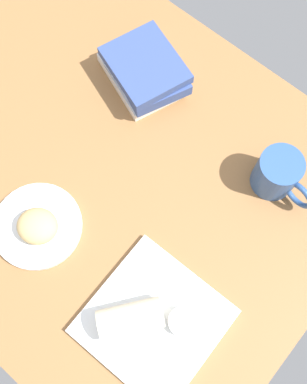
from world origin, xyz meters
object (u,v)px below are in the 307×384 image
sauce_cup (182,322)px  coffee_mug (278,174)px  round_plate (38,226)px  scone_pastry (37,226)px  book_stack (145,70)px  square_plate (154,321)px  breakfast_wrap (131,319)px

sauce_cup → coffee_mug: size_ratio=0.39×
coffee_mug → round_plate: bearing=51.5°
scone_pastry → coffee_mug: size_ratio=0.59×
book_stack → round_plate: bearing=98.2°
book_stack → square_plate: bearing=132.3°
square_plate → breakfast_wrap: (3.60, 2.78, 3.86)cm
book_stack → scone_pastry: bearing=99.7°
round_plate → square_plate: size_ratio=0.76×
square_plate → sauce_cup: (-4.50, -3.47, 2.06)cm
scone_pastry → sauce_cup: size_ratio=1.51×
round_plate → coffee_mug: bearing=-128.5°
scone_pastry → book_stack: 43.92cm
square_plate → book_stack: size_ratio=1.03×
square_plate → breakfast_wrap: size_ratio=1.99×
breakfast_wrap → coffee_mug: 43.23cm
breakfast_wrap → round_plate: bearing=-146.8°
square_plate → book_stack: bearing=-47.7°
square_plate → sauce_cup: sauce_cup is taller
breakfast_wrap → sauce_cup: bearing=74.3°
round_plate → breakfast_wrap: breakfast_wrap is taller
scone_pastry → breakfast_wrap: size_ratio=0.69×
square_plate → sauce_cup: size_ratio=4.38×
scone_pastry → square_plate: size_ratio=0.35×
book_stack → coffee_mug: coffee_mug is taller
sauce_cup → coffee_mug: 37.01cm
round_plate → book_stack: book_stack is taller
scone_pastry → book_stack: (7.39, -43.29, 0.15)cm
book_stack → breakfast_wrap: bearing=127.7°
square_plate → coffee_mug: 40.48cm
round_plate → coffee_mug: (-32.88, -41.30, 4.61)cm
sauce_cup → book_stack: size_ratio=0.24×
sauce_cup → coffee_mug: coffee_mug is taller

